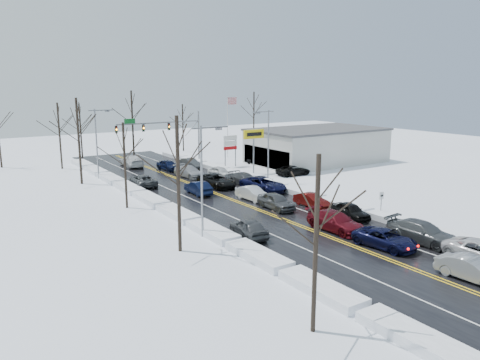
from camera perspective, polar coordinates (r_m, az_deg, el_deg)
ground at (r=45.92m, az=2.35°, el=-3.69°), size 160.00×160.00×0.00m
road_surface at (r=47.50m, az=0.94°, el=-3.15°), size 14.00×84.00×0.01m
snow_bank_left at (r=43.83m, az=-7.33°, el=-4.54°), size 1.84×72.00×0.57m
snow_bank_right at (r=52.02m, az=7.88°, el=-1.94°), size 1.84×72.00×0.57m
traffic_signal_mast at (r=70.63m, az=-8.69°, el=6.15°), size 13.28×0.39×8.00m
tires_plus_sign at (r=63.79m, az=1.68°, el=5.25°), size 3.20×0.34×6.00m
used_vehicles_sign at (r=68.96m, az=-1.19°, el=4.34°), size 2.20×0.22×4.65m
speed_limit_sign at (r=45.29m, az=16.86°, el=-2.28°), size 0.55×0.09×2.35m
flagpole at (r=77.90m, az=-1.42°, el=7.13°), size 1.87×1.20×10.00m
dealership_building at (r=74.04m, az=9.38°, el=4.19°), size 20.40×12.40×5.30m
streetlight_ne at (r=57.64m, az=3.31°, el=4.86°), size 3.20×0.25×9.00m
streetlight_sw at (r=37.08m, az=-4.43°, el=0.97°), size 3.20×0.25×9.00m
streetlight_nw at (r=62.82m, az=-16.94°, el=4.94°), size 3.20×0.25×9.00m
tree_left_a at (r=22.57m, az=9.36°, el=-3.68°), size 3.60×3.60×9.00m
tree_left_b at (r=33.60m, az=-7.60°, el=2.68°), size 4.00×4.00×10.00m
tree_left_c at (r=46.95m, az=-13.95°, el=3.72°), size 3.40×3.40×8.50m
tree_left_d at (r=59.95m, az=-19.18°, el=6.44°), size 4.20×4.20×10.50m
tree_left_e at (r=71.74m, az=-21.24°, el=6.51°), size 3.80×3.80×9.50m
tree_far_b at (r=79.66m, az=-18.93°, el=6.87°), size 3.60×3.60×9.00m
tree_far_c at (r=80.06m, az=-13.03°, el=8.22°), size 4.40×4.40×11.00m
tree_far_d at (r=85.51m, az=-7.00°, el=7.47°), size 3.40×3.40×8.50m
tree_far_e at (r=94.02m, az=1.70°, el=8.79°), size 4.20×4.20×10.50m
queued_car_1 at (r=33.57m, az=26.37°, el=-10.89°), size 1.82×4.56×1.47m
queued_car_2 at (r=37.43m, az=17.21°, el=-7.86°), size 2.90×5.22×1.38m
queued_car_3 at (r=40.53m, az=11.51°, el=-6.04°), size 2.44×5.60×1.60m
queued_car_4 at (r=46.42m, az=4.40°, el=-3.54°), size 1.97×4.67×1.57m
queued_car_5 at (r=49.74m, az=1.56°, el=-2.47°), size 1.83×4.48×1.44m
queued_car_6 at (r=56.02m, az=-2.84°, el=-0.86°), size 2.99×5.78×1.56m
queued_car_7 at (r=62.23m, az=-6.22°, el=0.37°), size 2.70×5.36×1.49m
queued_car_8 at (r=67.36m, az=-8.71°, el=1.17°), size 2.28×4.56×1.49m
queued_car_11 at (r=39.46m, az=21.24°, el=-7.12°), size 2.84×5.95×1.67m
queued_car_12 at (r=44.31m, az=13.29°, el=-4.58°), size 2.24×4.45×1.45m
queued_car_13 at (r=47.69m, az=8.68°, el=-3.23°), size 1.60×4.10×1.33m
queued_car_14 at (r=53.84m, az=2.85°, el=-1.37°), size 3.47×6.25×1.66m
queued_car_15 at (r=57.21m, az=0.61°, el=-0.57°), size 2.27×5.03×1.43m
queued_car_16 at (r=61.97m, az=-2.43°, el=0.38°), size 2.08×4.22×1.38m
queued_car_17 at (r=69.07m, az=-6.07°, el=1.51°), size 1.94×4.33×1.38m
oncoming_car_0 at (r=52.61m, az=-5.11°, el=-1.72°), size 1.79×4.57×1.48m
oncoming_car_1 at (r=57.64m, az=-11.69°, el=-0.73°), size 2.95×5.42×1.44m
oncoming_car_2 at (r=71.42m, az=-13.05°, el=1.61°), size 2.68×6.00×1.71m
oncoming_car_3 at (r=38.23m, az=1.06°, el=-6.90°), size 2.40×4.68×1.52m
parked_car_0 at (r=63.46m, az=6.51°, el=0.58°), size 4.96×2.58×1.33m
parked_car_1 at (r=69.26m, az=5.53°, el=1.55°), size 2.64×5.83×1.66m
parked_car_2 at (r=70.87m, az=2.49°, el=1.82°), size 2.35×5.11×1.70m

